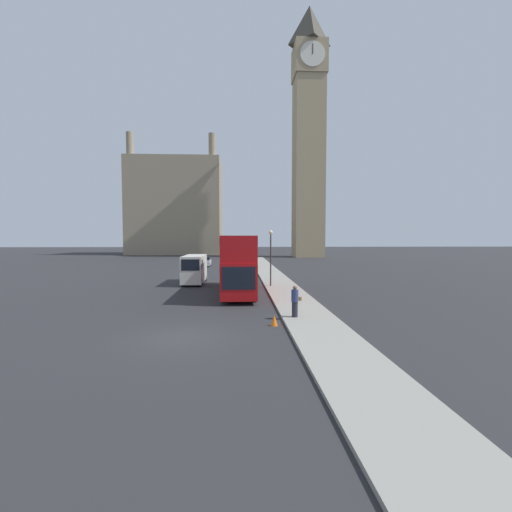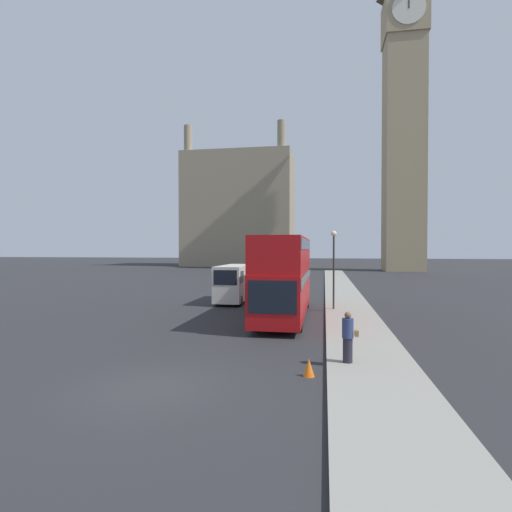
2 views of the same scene
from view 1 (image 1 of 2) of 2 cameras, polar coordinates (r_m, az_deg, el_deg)
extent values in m
plane|color=#28282B|center=(16.08, -12.61, -13.12)|extent=(300.00, 300.00, 0.00)
cube|color=gray|center=(16.30, 11.10, -12.61)|extent=(2.98, 120.00, 0.15)
cube|color=tan|center=(81.78, 8.71, 14.15)|extent=(6.59, 6.59, 40.44)
cube|color=tan|center=(89.48, 8.86, 29.30)|extent=(7.11, 7.11, 7.25)
pyramid|color=#474238|center=(93.29, 8.90, 33.71)|extent=(6.91, 6.91, 8.73)
cylinder|color=silver|center=(86.32, 9.42, 30.34)|extent=(5.40, 0.12, 5.40)
cube|color=black|center=(86.69, 9.44, 30.92)|extent=(0.16, 0.06, 2.16)
cube|color=gray|center=(96.55, -13.11, 7.85)|extent=(24.13, 14.82, 25.25)
cylinder|color=gray|center=(95.44, -20.29, 17.18)|extent=(1.78, 1.78, 5.56)
cylinder|color=gray|center=(91.74, -7.33, 17.94)|extent=(1.78, 1.78, 5.56)
cube|color=#A80F11|center=(27.80, -2.89, -2.96)|extent=(2.46, 11.31, 2.47)
cube|color=#A80F11|center=(27.65, -2.90, 1.47)|extent=(2.46, 11.09, 1.82)
cube|color=black|center=(27.72, -2.89, -1.29)|extent=(2.50, 10.86, 0.55)
cube|color=black|center=(27.64, -2.90, 2.58)|extent=(2.50, 10.64, 0.55)
cube|color=black|center=(22.13, -2.88, -3.74)|extent=(2.17, 0.03, 1.48)
cylinder|color=black|center=(24.02, -5.01, -6.29)|extent=(0.69, 1.12, 1.12)
cylinder|color=black|center=(24.02, -0.75, -6.28)|extent=(0.69, 1.12, 1.12)
cylinder|color=black|center=(31.86, -4.48, -3.97)|extent=(0.69, 1.12, 1.12)
cylinder|color=black|center=(31.86, -1.28, -3.96)|extent=(0.69, 1.12, 1.12)
cube|color=silver|center=(33.91, -10.23, -2.05)|extent=(1.91, 5.61, 2.53)
cube|color=black|center=(31.08, -10.90, -1.48)|extent=(1.62, 0.02, 1.01)
cube|color=black|center=(32.07, -10.66, -1.34)|extent=(1.94, 1.01, 0.81)
cylinder|color=black|center=(32.26, -11.91, -4.29)|extent=(0.48, 0.74, 0.74)
cylinder|color=black|center=(32.06, -9.38, -4.31)|extent=(0.48, 0.74, 0.74)
cylinder|color=black|center=(36.00, -10.96, -3.52)|extent=(0.48, 0.74, 0.74)
cylinder|color=black|center=(35.83, -8.69, -3.53)|extent=(0.48, 0.74, 0.74)
cylinder|color=#23232D|center=(18.96, 6.48, -8.81)|extent=(0.32, 0.32, 0.83)
cylinder|color=navy|center=(18.82, 6.50, -6.60)|extent=(0.38, 0.38, 0.66)
sphere|color=brown|center=(18.75, 6.50, -5.27)|extent=(0.22, 0.22, 0.22)
cube|color=olive|center=(18.90, 7.37, -7.07)|extent=(0.12, 0.24, 0.20)
cylinder|color=#2D332D|center=(30.49, 2.47, -0.71)|extent=(0.12, 0.12, 4.60)
sphere|color=beige|center=(30.43, 2.48, 3.95)|extent=(0.36, 0.36, 0.36)
cube|color=silver|center=(54.09, -8.59, -1.11)|extent=(1.84, 4.26, 0.77)
cube|color=black|center=(54.15, -8.58, -0.40)|extent=(1.65, 2.04, 0.56)
cylinder|color=black|center=(52.83, -9.50, -1.45)|extent=(0.40, 0.66, 0.66)
cylinder|color=black|center=(52.68, -7.95, -1.45)|extent=(0.40, 0.66, 0.66)
cylinder|color=black|center=(55.53, -9.18, -1.23)|extent=(0.40, 0.66, 0.66)
cylinder|color=black|center=(55.39, -7.71, -1.23)|extent=(0.40, 0.66, 0.66)
cone|color=orange|center=(17.66, 3.06, -10.66)|extent=(0.36, 0.36, 0.55)
camera|label=2|loc=(5.13, 23.21, -2.35)|focal=28.00mm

